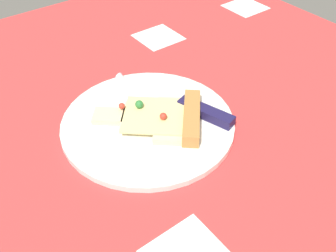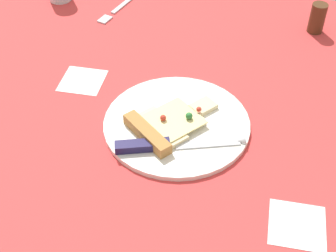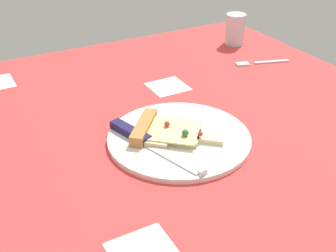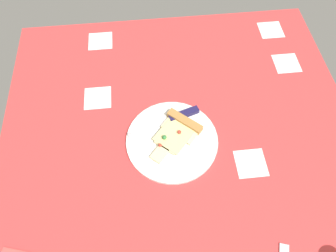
{
  "view_description": "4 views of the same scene",
  "coord_description": "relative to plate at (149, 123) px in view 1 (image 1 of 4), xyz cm",
  "views": [
    {
      "loc": [
        26.37,
        37.32,
        42.18
      ],
      "look_at": [
        -1.41,
        0.7,
        1.69
      ],
      "focal_mm": 41.29,
      "sensor_mm": 36.0,
      "label": 1
    },
    {
      "loc": [
        -67.66,
        -14.85,
        64.81
      ],
      "look_at": [
        -3.19,
        -1.85,
        2.66
      ],
      "focal_mm": 51.89,
      "sensor_mm": 36.0,
      "label": 2
    },
    {
      "loc": [
        -36.58,
        -65.12,
        46.2
      ],
      "look_at": [
        -1.76,
        -1.62,
        3.09
      ],
      "focal_mm": 46.07,
      "sensor_mm": 36.0,
      "label": 3
    },
    {
      "loc": [
        42.63,
        -8.68,
        82.55
      ],
      "look_at": [
        -4.16,
        -3.74,
        2.42
      ],
      "focal_mm": 32.01,
      "sensor_mm": 36.0,
      "label": 4
    }
  ],
  "objects": [
    {
      "name": "ground_plane",
      "position": [
        0.11,
        2.96,
        -2.01
      ],
      "size": [
        112.83,
        112.83,
        3.0
      ],
      "color": "#D13838",
      "rests_on": "ground"
    },
    {
      "name": "plate",
      "position": [
        0.0,
        0.0,
        0.0
      ],
      "size": [
        28.38,
        28.38,
        1.03
      ],
      "primitive_type": "cylinder",
      "color": "white",
      "rests_on": "ground_plane"
    },
    {
      "name": "pizza_slice",
      "position": [
        -1.95,
        1.69,
        1.31
      ],
      "size": [
        18.22,
        17.34,
        2.65
      ],
      "rotation": [
        0.0,
        0.0,
        3.99
      ],
      "color": "beige",
      "rests_on": "plate"
    },
    {
      "name": "knife",
      "position": [
        -6.82,
        0.42,
        1.12
      ],
      "size": [
        9.15,
        23.54,
        2.45
      ],
      "rotation": [
        0.0,
        0.0,
        3.44
      ],
      "color": "silver",
      "rests_on": "plate"
    }
  ]
}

